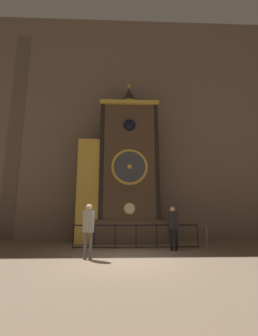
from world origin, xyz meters
TOP-DOWN VIEW (x-y plane):
  - ground_plane at (0.00, 0.00)m, footprint 28.00×28.00m
  - cathedral_back_wall at (-0.09, 5.57)m, footprint 24.00×0.32m
  - clock_tower at (-0.02, 4.19)m, footprint 4.58×1.78m
  - railing_fence at (0.57, 2.26)m, footprint 5.48×0.05m
  - visitor_near at (-1.21, 0.07)m, footprint 0.38×0.29m
  - visitor_far at (2.08, 1.64)m, footprint 0.38×0.29m
  - stanchion_post at (3.81, 2.55)m, footprint 0.28×0.28m

SIDE VIEW (x-z plane):
  - ground_plane at x=0.00m, z-range 0.00..0.00m
  - stanchion_post at x=3.81m, z-range -0.17..0.79m
  - railing_fence at x=0.57m, z-range 0.06..1.07m
  - visitor_far at x=2.08m, z-range 0.18..1.95m
  - visitor_near at x=-1.21m, z-range 0.19..2.01m
  - clock_tower at x=-0.02m, z-range -0.82..8.12m
  - cathedral_back_wall at x=-0.09m, z-range -0.01..14.57m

